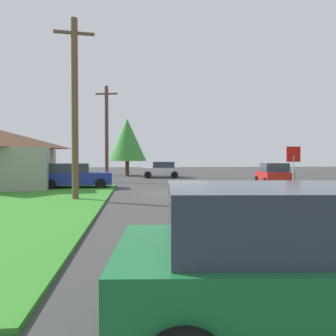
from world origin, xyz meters
The scene contains 10 objects.
ground_plane centered at (0.00, 0.00, 0.00)m, with size 120.00×120.00×0.00m, color #393939.
lane_stripe_center centered at (0.00, -8.00, 0.01)m, with size 0.20×14.00×0.01m, color yellow.
stop_sign centered at (5.11, -2.21, 1.77)m, with size 0.75×0.12×2.51m.
car_on_crossroad centered at (6.95, 4.26, 0.80)m, with size 2.40×4.03×1.62m.
car_approaching_junction centered at (0.06, 15.49, 0.80)m, with size 3.96×2.31×1.62m.
parked_car_near_building centered at (-6.51, 3.95, 0.81)m, with size 4.59×2.41×1.62m.
car_behind_on_main_road centered at (-1.00, -14.41, 0.80)m, with size 4.09×2.44×1.62m.
utility_pole_near centered at (-5.38, -2.29, 4.25)m, with size 1.80×0.33×8.26m.
utility_pole_mid centered at (-4.92, 9.45, 4.03)m, with size 1.79×0.45×7.81m.
oak_tree_left centered at (-3.49, 20.29, 4.09)m, with size 4.40×4.40×6.53m.
Camera 1 is at (-2.69, -17.62, 1.90)m, focal length 35.06 mm.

